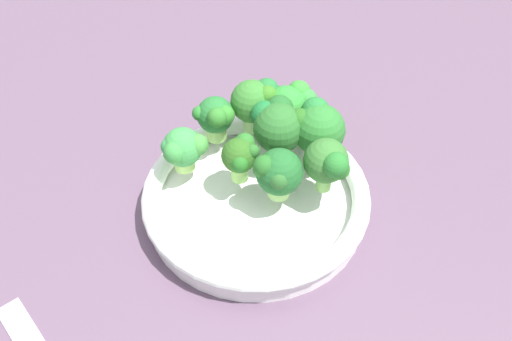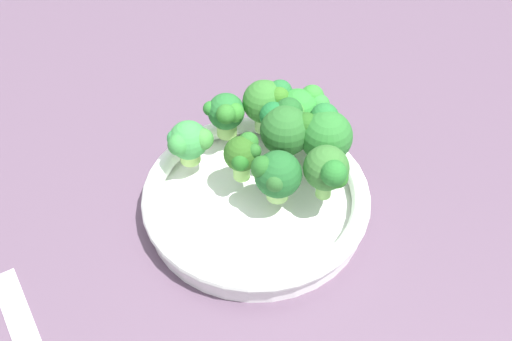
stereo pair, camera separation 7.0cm
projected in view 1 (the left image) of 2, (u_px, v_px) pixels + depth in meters
ground_plane at (244, 244)px, 73.06cm from camera, size 130.00×130.00×2.50cm
bowl at (256, 199)px, 73.51cm from camera, size 27.11×27.11×4.03cm
broccoli_floret_0 at (277, 173)px, 68.73cm from camera, size 5.62×5.76×6.37cm
broccoli_floret_1 at (256, 101)px, 76.13cm from camera, size 5.42×6.15×7.21cm
broccoli_floret_2 at (183, 148)px, 71.99cm from camera, size 5.14×5.61×5.71cm
broccoli_floret_3 at (216, 117)px, 75.32cm from camera, size 5.40×5.22×6.16cm
broccoli_floret_4 at (289, 107)px, 76.36cm from camera, size 6.19×6.90×6.57cm
broccoli_floret_5 at (279, 124)px, 73.15cm from camera, size 6.88×7.11×7.34cm
broccoli_floret_6 at (243, 156)px, 70.60cm from camera, size 4.95×4.15×5.85cm
broccoli_floret_7 at (328, 163)px, 68.71cm from camera, size 5.95×5.18×7.07cm
broccoli_floret_8 at (319, 127)px, 73.31cm from camera, size 6.98×6.27×7.20cm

